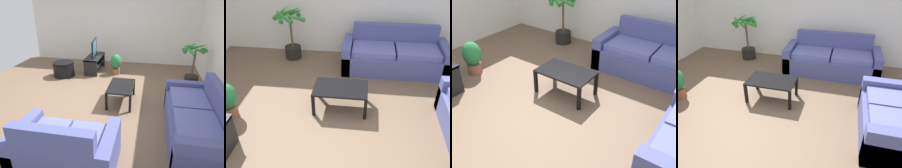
# 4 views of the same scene
# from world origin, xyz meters

# --- Properties ---
(ground_plane) EXTENTS (6.60, 6.60, 0.00)m
(ground_plane) POSITION_xyz_m (0.00, 0.00, 0.00)
(ground_plane) COLOR brown
(wall_left) EXTENTS (0.06, 6.00, 2.70)m
(wall_left) POSITION_xyz_m (-3.00, 0.00, 1.35)
(wall_left) COLOR silver
(wall_left) RESTS_ON ground
(couch_main) EXTENTS (2.19, 0.90, 0.90)m
(couch_main) POSITION_xyz_m (1.15, 2.28, 0.30)
(couch_main) COLOR #4C518C
(couch_main) RESTS_ON ground
(couch_loveseat) EXTENTS (0.90, 1.47, 0.90)m
(couch_loveseat) POSITION_xyz_m (2.28, 0.32, 0.30)
(couch_loveseat) COLOR #4C518C
(couch_loveseat) RESTS_ON ground
(tv_stand) EXTENTS (1.10, 0.45, 0.50)m
(tv_stand) POSITION_xyz_m (-1.83, -0.38, 0.33)
(tv_stand) COLOR black
(tv_stand) RESTS_ON ground
(tv) EXTENTS (0.87, 0.15, 0.53)m
(tv) POSITION_xyz_m (-1.83, -0.37, 0.78)
(tv) COLOR black
(tv) RESTS_ON tv_stand
(coffee_table) EXTENTS (0.91, 0.57, 0.42)m
(coffee_table) POSITION_xyz_m (0.15, 0.80, 0.36)
(coffee_table) COLOR black
(coffee_table) RESTS_ON ground
(potted_palm) EXTENTS (0.76, 0.75, 1.19)m
(potted_palm) POSITION_xyz_m (-1.17, 2.55, 0.55)
(potted_palm) COLOR black
(potted_palm) RESTS_ON ground
(potted_plant_small) EXTENTS (0.34, 0.34, 0.63)m
(potted_plant_small) POSITION_xyz_m (-1.67, 0.35, 0.34)
(potted_plant_small) COLOR brown
(potted_plant_small) RESTS_ON ground
(ottoman) EXTENTS (0.64, 0.64, 0.44)m
(ottoman) POSITION_xyz_m (-1.20, -1.20, 0.22)
(ottoman) COLOR black
(ottoman) RESTS_ON ground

